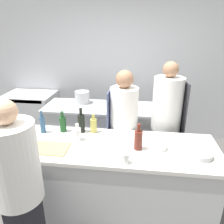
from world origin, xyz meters
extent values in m
plane|color=#4C4947|center=(0.00, 0.00, 0.00)|extent=(16.00, 16.00, 0.00)
cube|color=silver|center=(0.00, 2.13, 1.40)|extent=(8.00, 0.06, 2.80)
cube|color=#B7BABC|center=(0.00, 0.00, 0.44)|extent=(2.28, 0.76, 0.87)
cube|color=silver|center=(0.00, 0.00, 0.89)|extent=(2.37, 0.80, 0.04)
cube|color=#B7BABC|center=(-0.25, 1.21, 0.44)|extent=(1.84, 0.66, 0.87)
cube|color=#B7BABC|center=(-0.25, 1.21, 0.89)|extent=(1.91, 0.69, 0.04)
cube|color=#B7BABC|center=(-1.78, 1.74, 0.46)|extent=(0.93, 0.69, 0.91)
cube|color=black|center=(-1.78, 1.40, 0.25)|extent=(0.74, 0.01, 0.32)
cube|color=black|center=(-1.78, 1.40, 0.87)|extent=(0.79, 0.01, 0.06)
cylinder|color=silver|center=(-0.66, -0.70, 1.10)|extent=(0.40, 0.40, 0.69)
sphere|color=tan|center=(-0.66, -0.70, 1.54)|extent=(0.19, 0.19, 0.19)
cylinder|color=black|center=(0.68, 0.70, 0.40)|extent=(0.33, 0.33, 0.79)
cylinder|color=silver|center=(0.68, 0.70, 1.16)|extent=(0.39, 0.39, 0.73)
cube|color=#2D2D33|center=(0.88, 0.73, 1.06)|extent=(0.07, 0.36, 0.84)
sphere|color=#9E7051|center=(0.68, 0.70, 1.63)|extent=(0.20, 0.20, 0.20)
cylinder|color=black|center=(0.13, 0.55, 0.38)|extent=(0.30, 0.30, 0.75)
cylinder|color=white|center=(0.13, 0.55, 1.08)|extent=(0.36, 0.36, 0.66)
cube|color=#4C567F|center=(-0.05, 0.56, 0.99)|extent=(0.04, 0.34, 0.78)
sphere|color=#9E7051|center=(0.13, 0.55, 1.52)|extent=(0.22, 0.22, 0.22)
cylinder|color=black|center=(-0.36, 0.28, 1.03)|extent=(0.08, 0.08, 0.22)
cylinder|color=black|center=(-0.36, 0.28, 1.18)|extent=(0.04, 0.04, 0.09)
cylinder|color=silver|center=(-0.36, 0.07, 0.99)|extent=(0.08, 0.08, 0.14)
cylinder|color=silver|center=(-0.36, 0.07, 1.09)|extent=(0.04, 0.04, 0.06)
cylinder|color=#19471E|center=(-0.59, 0.26, 1.01)|extent=(0.08, 0.08, 0.19)
cylinder|color=#19471E|center=(-0.59, 0.26, 1.14)|extent=(0.04, 0.04, 0.07)
cylinder|color=#B2A84C|center=(-0.22, 0.29, 1.00)|extent=(0.08, 0.08, 0.17)
cylinder|color=#B2A84C|center=(-0.22, 0.29, 1.12)|extent=(0.04, 0.04, 0.07)
cylinder|color=#5B2319|center=(0.33, -0.04, 1.02)|extent=(0.09, 0.09, 0.21)
cylinder|color=#5B2319|center=(0.33, -0.04, 1.16)|extent=(0.04, 0.04, 0.08)
cylinder|color=#2D5175|center=(-0.82, 0.20, 1.02)|extent=(0.06, 0.06, 0.20)
cylinder|color=#2D5175|center=(-0.82, 0.20, 1.16)|extent=(0.03, 0.03, 0.08)
cylinder|color=white|center=(0.54, 0.00, 0.94)|extent=(0.16, 0.16, 0.06)
cylinder|color=#B7BABC|center=(0.94, -0.11, 0.94)|extent=(0.24, 0.24, 0.05)
cylinder|color=white|center=(0.21, -0.31, 0.97)|extent=(0.08, 0.08, 0.10)
cube|color=tan|center=(-0.60, -0.15, 0.92)|extent=(0.39, 0.27, 0.01)
cylinder|color=#B7BABC|center=(-0.63, 1.34, 1.01)|extent=(0.24, 0.24, 0.20)
camera|label=1|loc=(0.31, -2.06, 2.12)|focal=35.00mm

